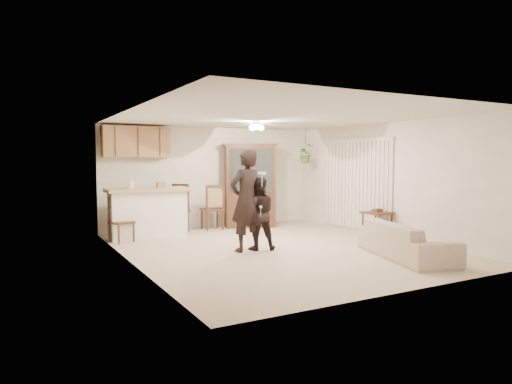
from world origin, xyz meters
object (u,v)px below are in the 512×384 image
adult (246,203)px  chair_bar (122,229)px  china_hutch (250,186)px  child (258,214)px  chair_hutch_left (175,219)px  sofa (406,237)px  chair_hutch_right (212,217)px  side_table (377,225)px

adult → chair_bar: bearing=-60.0°
adult → china_hutch: size_ratio=0.86×
child → chair_hutch_left: bearing=-53.4°
sofa → adult: 2.87m
china_hutch → chair_hutch_right: 1.24m
adult → child: 0.35m
china_hutch → chair_bar: 3.47m
chair_bar → chair_hutch_left: (1.33, 0.56, 0.06)m
chair_bar → china_hutch: bearing=-5.9°
sofa → adult: adult is taller
china_hutch → side_table: bearing=-42.5°
adult → child: (0.26, 0.02, -0.22)m
chair_bar → side_table: bearing=-41.4°
sofa → adult: size_ratio=1.04×
child → china_hutch: china_hutch is taller
sofa → child: (-1.89, 1.85, 0.31)m
china_hutch → side_table: (1.56, -2.88, -0.73)m
adult → chair_bar: size_ratio=1.95×
sofa → china_hutch: china_hutch is taller
chair_bar → chair_hutch_right: bearing=0.1°
child → chair_bar: (-2.07, 2.06, -0.42)m
adult → side_table: (3.07, -0.16, -0.60)m
sofa → side_table: (0.91, 1.66, -0.06)m
side_table → sofa: bearing=-118.8°
adult → chair_hutch_left: bearing=-90.6°
side_table → chair_bar: chair_bar is taller
side_table → chair_bar: 5.37m
sofa → chair_hutch_right: (-1.65, 4.61, -0.06)m
adult → chair_hutch_left: adult is taller
side_table → chair_hutch_right: (-2.56, 2.94, 0.01)m
chair_bar → chair_hutch_left: 1.44m
sofa → chair_hutch_left: 5.19m
chair_bar → sofa: bearing=-61.3°
chair_hutch_left → chair_bar: bearing=-102.0°
adult → chair_bar: (-1.81, 2.08, -0.64)m
adult → chair_hutch_right: 2.89m
child → chair_hutch_right: size_ratio=1.22×
adult → chair_hutch_left: (-0.48, 2.64, -0.58)m
adult → sofa: bearing=128.7°
sofa → chair_bar: size_ratio=2.03×
china_hutch → chair_bar: size_ratio=2.28×
side_table → chair_hutch_right: size_ratio=0.59×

